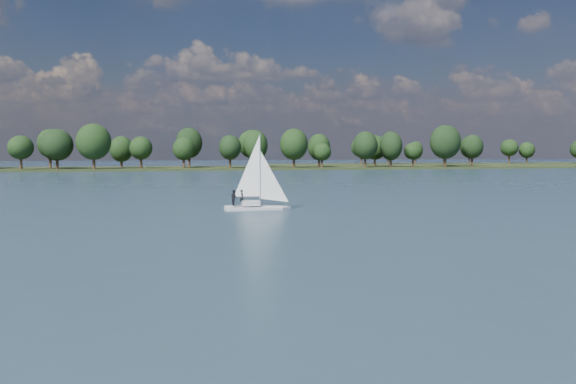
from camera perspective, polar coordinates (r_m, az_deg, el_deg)
name	(u,v)px	position (r m, az deg, el deg)	size (l,w,h in m)	color
ground	(153,186)	(119.68, -11.93, 0.50)	(700.00, 700.00, 0.00)	#233342
far_shore	(141,170)	(231.56, -12.95, 1.95)	(660.00, 40.00, 1.50)	black
far_shore_back	(477,165)	(324.22, 16.45, 2.35)	(220.00, 30.00, 1.40)	black
sailboat	(254,188)	(69.52, -3.05, 0.39)	(6.64, 1.98, 8.70)	silver
treeline	(107,146)	(228.44, -15.83, 3.92)	(562.81, 74.58, 17.94)	black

